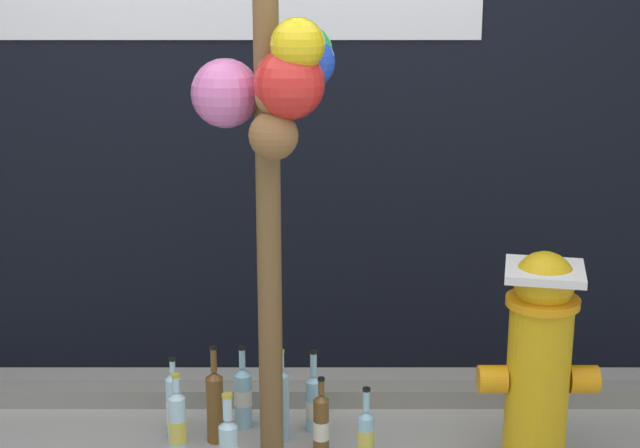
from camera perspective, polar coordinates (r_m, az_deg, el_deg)
building_wall at (r=4.29m, az=-3.02°, el=12.67°), size 10.00×0.21×3.30m
curb_strip at (r=4.22m, az=-3.03°, el=-10.07°), size 8.00×0.12×0.08m
memorial_post at (r=3.33m, az=-2.95°, el=11.24°), size 0.53×0.36×2.85m
fire_hydrant at (r=3.65m, az=12.83°, el=-7.71°), size 0.44×0.33×0.85m
bottle_0 at (r=3.87m, az=-2.33°, el=-10.59°), size 0.06×0.06×0.38m
bottle_1 at (r=3.91m, az=-8.71°, el=-10.70°), size 0.07×0.07×0.35m
bottle_2 at (r=3.99m, az=-4.66°, el=-10.15°), size 0.08×0.08×0.35m
bottle_4 at (r=3.81m, az=0.01°, el=-11.74°), size 0.06×0.06×0.31m
bottle_5 at (r=3.95m, az=-0.44°, el=-10.52°), size 0.06×0.06×0.35m
bottle_6 at (r=3.88m, az=-6.31°, el=-10.61°), size 0.07×0.07×0.41m
bottle_7 at (r=3.69m, az=-8.50°, el=-11.99°), size 0.07×0.07×0.39m
bottle_8 at (r=3.74m, az=2.68°, el=-12.37°), size 0.06×0.06×0.30m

